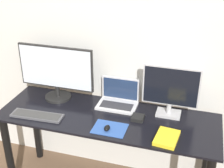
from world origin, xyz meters
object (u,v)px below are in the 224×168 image
mouse (107,128)px  book (167,138)px  laptop (118,99)px  keyboard (37,115)px  monitor_right (171,90)px  power_brick (138,118)px  monitor_left (56,71)px

mouse → book: size_ratio=0.30×
laptop → keyboard: size_ratio=0.77×
mouse → keyboard: bearing=177.7°
monitor_right → laptop: 0.45m
book → power_brick: bearing=142.5°
monitor_left → monitor_right: (0.94, 0.00, -0.03)m
keyboard → power_brick: 0.78m
monitor_left → monitor_right: bearing=0.0°
monitor_left → mouse: size_ratio=9.72×
keyboard → power_brick: (0.76, 0.18, 0.01)m
monitor_left → laptop: 0.56m
keyboard → monitor_left: bearing=85.4°
monitor_right → laptop: monitor_right is taller
book → power_brick: power_brick is taller
monitor_left → book: (0.98, -0.33, -0.23)m
monitor_left → power_brick: bearing=-10.7°
laptop → book: size_ratio=1.42×
monitor_right → power_brick: size_ratio=4.48×
monitor_right → keyboard: size_ratio=1.03×
laptop → power_brick: (0.20, -0.18, -0.04)m
keyboard → book: book is taller
monitor_right → laptop: size_ratio=1.34×
mouse → monitor_left: bearing=147.9°
monitor_right → keyboard: bearing=-161.6°
monitor_right → laptop: (-0.42, 0.04, -0.16)m
monitor_left → mouse: bearing=-32.1°
monitor_right → mouse: monitor_right is taller
monitor_left → mouse: 0.69m
monitor_left → power_brick: size_ratio=6.78×
monitor_right → monitor_left: bearing=-180.0°
laptop → keyboard: 0.66m
keyboard → monitor_right: bearing=18.4°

